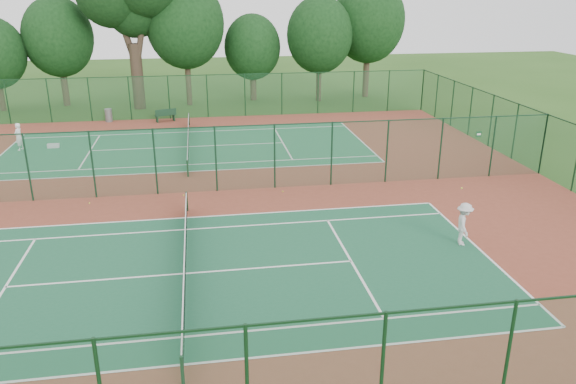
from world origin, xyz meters
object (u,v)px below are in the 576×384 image
(player_far, at_px, (19,137))
(bench, at_px, (165,115))
(player_near, at_px, (464,224))
(trash_bin, at_px, (109,115))
(kit_bag, at_px, (53,146))

(player_far, height_order, bench, player_far)
(player_near, bearing_deg, trash_bin, 50.44)
(bench, height_order, kit_bag, bench)
(player_near, height_order, trash_bin, player_near)
(player_far, distance_m, trash_bin, 8.97)
(trash_bin, relative_size, bench, 0.59)
(bench, xyz_separation_m, kit_bag, (-7.09, -6.72, -0.39))
(player_near, height_order, player_far, player_near)
(kit_bag, bearing_deg, bench, 43.19)
(trash_bin, height_order, bench, bench)
(player_near, relative_size, bench, 1.04)
(player_near, bearing_deg, player_far, 66.91)
(player_far, bearing_deg, trash_bin, 168.53)
(kit_bag, bearing_deg, player_far, -173.86)
(player_near, relative_size, trash_bin, 1.77)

